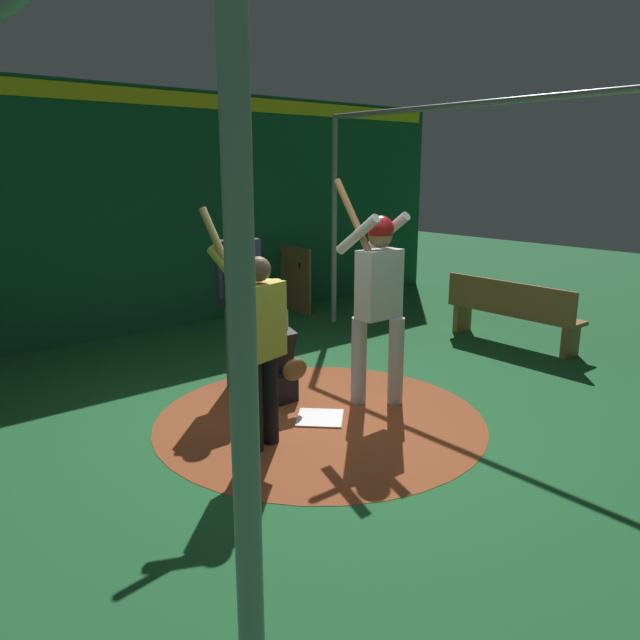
{
  "coord_description": "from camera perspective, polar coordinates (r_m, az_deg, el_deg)",
  "views": [
    {
      "loc": [
        4.07,
        -3.42,
        2.28
      ],
      "look_at": [
        0.0,
        0.0,
        0.95
      ],
      "focal_mm": 34.47,
      "sensor_mm": 36.0,
      "label": 1
    }
  ],
  "objects": [
    {
      "name": "umpire",
      "position": [
        6.44,
        -7.52,
        2.59
      ],
      "size": [
        0.23,
        0.49,
        1.8
      ],
      "color": "#4C4C51",
      "rests_on": "ground"
    },
    {
      "name": "ground_plane",
      "position": [
        5.79,
        -0.0,
        -9.17
      ],
      "size": [
        27.74,
        27.74,
        0.0
      ],
      "primitive_type": "plane",
      "color": "#216633"
    },
    {
      "name": "home_plate",
      "position": [
        5.78,
        -0.0,
        -9.06
      ],
      "size": [
        0.59,
        0.59,
        0.01
      ],
      "primitive_type": "cube",
      "rotation": [
        0.0,
        0.0,
        0.79
      ],
      "color": "white",
      "rests_on": "dirt_circle"
    },
    {
      "name": "bench",
      "position": [
        8.42,
        17.33,
        0.82
      ],
      "size": [
        1.86,
        0.36,
        0.85
      ],
      "color": "olive",
      "rests_on": "ground"
    },
    {
      "name": "catcher",
      "position": [
        6.08,
        -4.36,
        -4.24
      ],
      "size": [
        0.58,
        0.4,
        0.96
      ],
      "color": "black",
      "rests_on": "ground"
    },
    {
      "name": "bat_rack",
      "position": [
        10.07,
        -2.96,
        3.77
      ],
      "size": [
        1.18,
        0.2,
        1.05
      ],
      "color": "olive",
      "rests_on": "ground"
    },
    {
      "name": "batter",
      "position": [
        5.86,
        5.39,
        2.68
      ],
      "size": [
        0.68,
        0.49,
        2.17
      ],
      "color": "#B3B3B7",
      "rests_on": "ground"
    },
    {
      "name": "visitor",
      "position": [
        4.96,
        -5.71,
        -1.85
      ],
      "size": [
        0.54,
        0.56,
        1.98
      ],
      "rotation": [
        0.0,
        0.0,
        0.24
      ],
      "color": "black",
      "rests_on": "ground"
    },
    {
      "name": "dirt_circle",
      "position": [
        5.79,
        -0.0,
        -9.14
      ],
      "size": [
        3.05,
        3.05,
        0.01
      ],
      "primitive_type": "cylinder",
      "color": "#9E4C28",
      "rests_on": "ground"
    },
    {
      "name": "back_wall",
      "position": [
        8.86,
        -17.47,
        9.51
      ],
      "size": [
        0.22,
        11.74,
        3.33
      ],
      "color": "#145133",
      "rests_on": "ground"
    },
    {
      "name": "cage_frame",
      "position": [
        5.32,
        -0.0,
        12.07
      ],
      "size": [
        5.55,
        5.22,
        3.0
      ],
      "color": "gray",
      "rests_on": "ground"
    }
  ]
}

